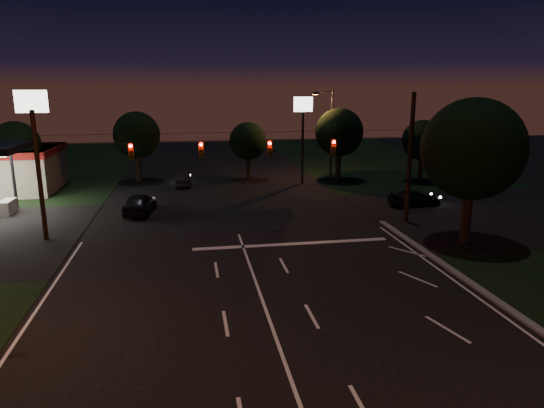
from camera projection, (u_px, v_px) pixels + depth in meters
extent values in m
plane|color=black|center=(278.00, 344.00, 18.00)|extent=(140.00, 140.00, 0.00)
cube|color=black|center=(499.00, 213.00, 36.65)|extent=(20.00, 16.00, 0.02)
cube|color=silver|center=(292.00, 244.00, 29.51)|extent=(12.00, 0.50, 0.01)
cylinder|color=black|center=(406.00, 222.00, 34.36)|extent=(0.30, 0.30, 9.00)
cylinder|color=black|center=(47.00, 240.00, 30.37)|extent=(0.28, 0.28, 8.00)
cylinder|color=black|center=(236.00, 140.00, 30.95)|extent=(24.00, 0.03, 0.03)
cylinder|color=black|center=(235.00, 132.00, 30.83)|extent=(24.00, 0.02, 0.02)
cube|color=#3F3307|center=(131.00, 151.00, 30.00)|extent=(0.32, 0.26, 1.00)
sphere|color=#FF0705|center=(130.00, 146.00, 29.77)|extent=(0.22, 0.22, 0.22)
sphere|color=black|center=(131.00, 151.00, 29.85)|extent=(0.20, 0.20, 0.20)
sphere|color=black|center=(131.00, 157.00, 29.92)|extent=(0.20, 0.20, 0.20)
cube|color=#3F3307|center=(201.00, 150.00, 30.72)|extent=(0.32, 0.26, 1.00)
sphere|color=#FF0705|center=(201.00, 145.00, 30.48)|extent=(0.22, 0.22, 0.22)
sphere|color=black|center=(201.00, 150.00, 30.56)|extent=(0.20, 0.20, 0.20)
sphere|color=black|center=(201.00, 155.00, 30.64)|extent=(0.20, 0.20, 0.20)
cube|color=#3F3307|center=(269.00, 148.00, 31.45)|extent=(0.32, 0.26, 1.00)
sphere|color=#FF0705|center=(270.00, 143.00, 31.22)|extent=(0.22, 0.22, 0.22)
sphere|color=black|center=(270.00, 148.00, 31.29)|extent=(0.20, 0.20, 0.20)
sphere|color=black|center=(270.00, 153.00, 31.37)|extent=(0.20, 0.20, 0.20)
cube|color=#3F3307|center=(333.00, 147.00, 32.16)|extent=(0.32, 0.26, 1.00)
sphere|color=#FF0705|center=(334.00, 142.00, 31.93)|extent=(0.22, 0.22, 0.22)
sphere|color=black|center=(334.00, 147.00, 32.01)|extent=(0.20, 0.20, 0.20)
sphere|color=black|center=(334.00, 152.00, 32.09)|extent=(0.20, 0.20, 0.20)
cube|color=gray|center=(8.00, 207.00, 36.19)|extent=(0.80, 2.00, 1.10)
cylinder|color=black|center=(14.00, 178.00, 37.67)|extent=(0.24, 0.24, 4.80)
cylinder|color=black|center=(38.00, 164.00, 35.86)|extent=(0.24, 0.24, 7.50)
cube|color=white|center=(31.00, 101.00, 34.79)|extent=(2.20, 0.30, 1.60)
cylinder|color=black|center=(303.00, 148.00, 47.23)|extent=(0.24, 0.24, 7.00)
cube|color=white|center=(303.00, 104.00, 46.25)|extent=(1.80, 0.30, 1.40)
cylinder|color=black|center=(331.00, 135.00, 49.50)|extent=(0.20, 0.20, 9.00)
cylinder|color=black|center=(324.00, 92.00, 48.33)|extent=(1.80, 0.12, 0.12)
cube|color=black|center=(315.00, 93.00, 48.21)|extent=(0.60, 0.35, 0.22)
cube|color=orange|center=(315.00, 94.00, 48.24)|extent=(0.45, 0.25, 0.04)
cylinder|color=black|center=(467.00, 211.00, 29.35)|extent=(0.60, 0.60, 4.00)
sphere|color=black|center=(473.00, 149.00, 28.46)|extent=(6.00, 6.00, 6.00)
sphere|color=black|center=(477.00, 151.00, 29.04)|extent=(4.50, 4.50, 4.50)
sphere|color=black|center=(460.00, 151.00, 28.68)|extent=(4.20, 4.20, 4.20)
cylinder|color=black|center=(20.00, 177.00, 43.38)|extent=(0.49, 0.49, 3.00)
sphere|color=black|center=(16.00, 145.00, 42.72)|extent=(4.20, 4.20, 4.20)
sphere|color=black|center=(22.00, 146.00, 43.12)|extent=(3.15, 3.15, 3.15)
sphere|color=black|center=(12.00, 146.00, 42.87)|extent=(2.94, 2.94, 2.94)
cylinder|color=black|center=(139.00, 165.00, 48.85)|extent=(0.52, 0.52, 3.25)
sphere|color=black|center=(137.00, 135.00, 48.13)|extent=(4.60, 4.60, 4.60)
sphere|color=black|center=(142.00, 136.00, 48.57)|extent=(3.45, 3.45, 3.45)
sphere|color=black|center=(132.00, 136.00, 48.29)|extent=(3.22, 3.22, 3.22)
cylinder|color=black|center=(248.00, 166.00, 49.78)|extent=(0.47, 0.47, 2.75)
sphere|color=black|center=(248.00, 141.00, 49.17)|extent=(3.80, 3.80, 3.80)
sphere|color=black|center=(251.00, 142.00, 49.53)|extent=(2.85, 2.85, 2.85)
sphere|color=black|center=(244.00, 142.00, 49.31)|extent=(2.66, 2.66, 2.66)
cylinder|color=black|center=(338.00, 164.00, 49.28)|extent=(0.53, 0.53, 3.40)
sphere|color=black|center=(339.00, 132.00, 48.53)|extent=(4.80, 4.80, 4.80)
sphere|color=black|center=(343.00, 133.00, 48.99)|extent=(3.60, 3.60, 3.60)
sphere|color=black|center=(334.00, 133.00, 48.70)|extent=(3.36, 3.36, 3.36)
cylinder|color=black|center=(421.00, 167.00, 48.75)|extent=(0.48, 0.48, 2.90)
sphere|color=black|center=(423.00, 140.00, 48.11)|extent=(4.00, 4.00, 4.00)
sphere|color=black|center=(425.00, 141.00, 48.49)|extent=(3.00, 3.00, 3.00)
sphere|color=black|center=(418.00, 141.00, 48.26)|extent=(2.80, 2.80, 2.80)
imported|color=black|center=(140.00, 203.00, 36.45)|extent=(2.50, 4.81, 1.56)
imported|color=black|center=(183.00, 180.00, 46.57)|extent=(1.41, 3.81, 1.25)
imported|color=black|center=(415.00, 198.00, 38.86)|extent=(4.59, 2.38, 1.27)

